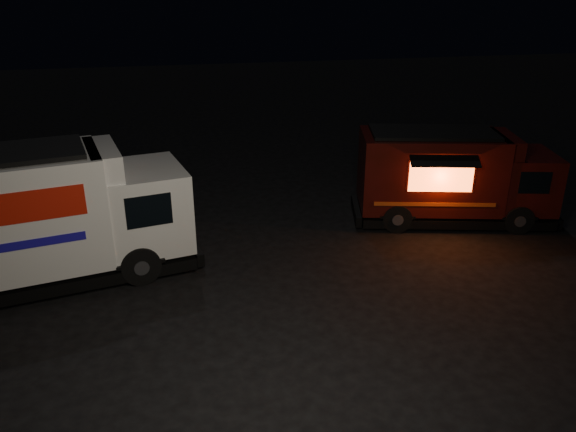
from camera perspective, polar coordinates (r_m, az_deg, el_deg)
The scene contains 3 objects.
ground at distance 12.24m, azimuth -2.28°, elevation -9.52°, with size 80.00×80.00×0.00m, color black.
white_truck at distance 13.91m, azimuth -24.08°, elevation -0.13°, with size 7.03×2.40×3.19m, color white, non-canonical shape.
red_truck at distance 16.91m, azimuth 16.62°, elevation 3.87°, with size 5.76×2.12×2.68m, color #3B0B0A, non-canonical shape.
Camera 1 is at (-1.86, -10.20, 6.50)m, focal length 35.00 mm.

